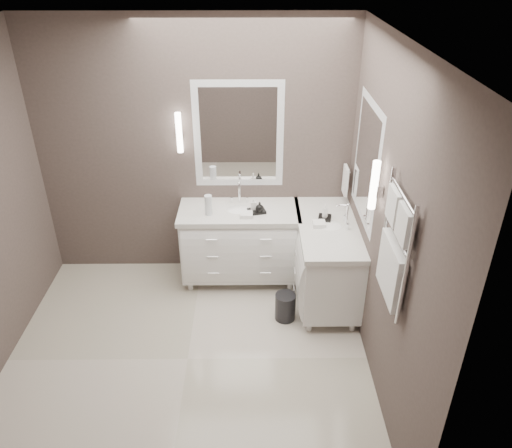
{
  "coord_description": "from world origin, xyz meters",
  "views": [
    {
      "loc": [
        0.58,
        -3.25,
        3.26
      ],
      "look_at": [
        0.62,
        0.7,
        0.98
      ],
      "focal_mm": 35.0,
      "sensor_mm": 36.0,
      "label": 1
    }
  ],
  "objects_px": {
    "vanity_back": "(240,240)",
    "vanity_right": "(326,257)",
    "towel_ladder": "(394,252)",
    "waste_bin": "(285,307)"
  },
  "relations": [
    {
      "from": "waste_bin",
      "to": "towel_ladder",
      "type": "bearing_deg",
      "value": -55.48
    },
    {
      "from": "towel_ladder",
      "to": "waste_bin",
      "type": "xyz_separation_m",
      "value": [
        -0.65,
        0.95,
        -1.25
      ]
    },
    {
      "from": "vanity_back",
      "to": "waste_bin",
      "type": "xyz_separation_m",
      "value": [
        0.45,
        -0.68,
        -0.34
      ]
    },
    {
      "from": "towel_ladder",
      "to": "waste_bin",
      "type": "relative_size",
      "value": 3.2
    },
    {
      "from": "vanity_back",
      "to": "vanity_right",
      "type": "bearing_deg",
      "value": -20.38
    },
    {
      "from": "vanity_right",
      "to": "waste_bin",
      "type": "height_order",
      "value": "vanity_right"
    },
    {
      "from": "vanity_right",
      "to": "towel_ladder",
      "type": "height_order",
      "value": "towel_ladder"
    },
    {
      "from": "towel_ladder",
      "to": "waste_bin",
      "type": "bearing_deg",
      "value": 124.52
    },
    {
      "from": "vanity_right",
      "to": "waste_bin",
      "type": "relative_size",
      "value": 4.41
    },
    {
      "from": "vanity_right",
      "to": "waste_bin",
      "type": "bearing_deg",
      "value": -140.18
    }
  ]
}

